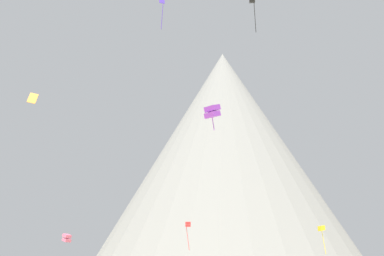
{
  "coord_description": "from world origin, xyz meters",
  "views": [
    {
      "loc": [
        -0.67,
        -26.37,
        3.18
      ],
      "look_at": [
        -2.74,
        41.27,
        24.05
      ],
      "focal_mm": 44.25,
      "sensor_mm": 36.0,
      "label": 1
    }
  ],
  "objects_px": {
    "kite_indigo_high": "(162,5)",
    "kite_violet_mid": "(212,112)",
    "kite_black_high": "(252,1)",
    "kite_yellow_low": "(322,229)",
    "kite_red_low": "(188,225)",
    "kite_rainbow_low": "(67,238)",
    "kite_orange_mid": "(33,98)",
    "rock_massif": "(217,172)"
  },
  "relations": [
    {
      "from": "kite_yellow_low",
      "to": "kite_violet_mid",
      "type": "bearing_deg",
      "value": -60.36
    },
    {
      "from": "kite_indigo_high",
      "to": "kite_violet_mid",
      "type": "relative_size",
      "value": 1.62
    },
    {
      "from": "rock_massif",
      "to": "kite_yellow_low",
      "type": "bearing_deg",
      "value": -70.49
    },
    {
      "from": "kite_black_high",
      "to": "kite_orange_mid",
      "type": "distance_m",
      "value": 30.91
    },
    {
      "from": "rock_massif",
      "to": "kite_black_high",
      "type": "relative_size",
      "value": 14.4
    },
    {
      "from": "kite_black_high",
      "to": "kite_indigo_high",
      "type": "xyz_separation_m",
      "value": [
        -12.0,
        -0.9,
        -0.94
      ]
    },
    {
      "from": "kite_black_high",
      "to": "kite_rainbow_low",
      "type": "relative_size",
      "value": 4.04
    },
    {
      "from": "kite_black_high",
      "to": "kite_rainbow_low",
      "type": "height_order",
      "value": "kite_black_high"
    },
    {
      "from": "kite_rainbow_low",
      "to": "kite_yellow_low",
      "type": "xyz_separation_m",
      "value": [
        36.79,
        11.53,
        2.13
      ]
    },
    {
      "from": "kite_orange_mid",
      "to": "kite_indigo_high",
      "type": "height_order",
      "value": "kite_indigo_high"
    },
    {
      "from": "kite_black_high",
      "to": "kite_indigo_high",
      "type": "bearing_deg",
      "value": 7.61
    },
    {
      "from": "kite_black_high",
      "to": "kite_yellow_low",
      "type": "xyz_separation_m",
      "value": [
        11.63,
        20.49,
        -28.1
      ]
    },
    {
      "from": "rock_massif",
      "to": "kite_red_low",
      "type": "distance_m",
      "value": 44.45
    },
    {
      "from": "kite_rainbow_low",
      "to": "kite_yellow_low",
      "type": "bearing_deg",
      "value": 145.96
    },
    {
      "from": "kite_yellow_low",
      "to": "kite_violet_mid",
      "type": "relative_size",
      "value": 1.47
    },
    {
      "from": "kite_rainbow_low",
      "to": "kite_orange_mid",
      "type": "bearing_deg",
      "value": 31.67
    },
    {
      "from": "kite_black_high",
      "to": "kite_violet_mid",
      "type": "bearing_deg",
      "value": 53.37
    },
    {
      "from": "kite_yellow_low",
      "to": "kite_orange_mid",
      "type": "bearing_deg",
      "value": -85.5
    },
    {
      "from": "kite_yellow_low",
      "to": "rock_massif",
      "type": "bearing_deg",
      "value": 171.54
    },
    {
      "from": "kite_indigo_high",
      "to": "kite_yellow_low",
      "type": "relative_size",
      "value": 1.1
    },
    {
      "from": "kite_violet_mid",
      "to": "kite_rainbow_low",
      "type": "bearing_deg",
      "value": -178.35
    },
    {
      "from": "kite_red_low",
      "to": "kite_yellow_low",
      "type": "height_order",
      "value": "kite_red_low"
    },
    {
      "from": "kite_red_low",
      "to": "kite_violet_mid",
      "type": "height_order",
      "value": "kite_violet_mid"
    },
    {
      "from": "kite_indigo_high",
      "to": "kite_orange_mid",
      "type": "bearing_deg",
      "value": -148.32
    },
    {
      "from": "kite_yellow_low",
      "to": "kite_violet_mid",
      "type": "height_order",
      "value": "kite_violet_mid"
    },
    {
      "from": "kite_black_high",
      "to": "kite_violet_mid",
      "type": "relative_size",
      "value": 1.77
    },
    {
      "from": "kite_black_high",
      "to": "kite_rainbow_low",
      "type": "xyz_separation_m",
      "value": [
        -25.16,
        8.96,
        -30.22
      ]
    },
    {
      "from": "kite_black_high",
      "to": "kite_rainbow_low",
      "type": "bearing_deg",
      "value": -16.28
    },
    {
      "from": "kite_red_low",
      "to": "kite_violet_mid",
      "type": "bearing_deg",
      "value": -84.64
    },
    {
      "from": "kite_rainbow_low",
      "to": "kite_red_low",
      "type": "bearing_deg",
      "value": 170.34
    },
    {
      "from": "kite_yellow_low",
      "to": "kite_indigo_high",
      "type": "bearing_deg",
      "value": -75.82
    },
    {
      "from": "kite_black_high",
      "to": "kite_orange_mid",
      "type": "height_order",
      "value": "kite_black_high"
    },
    {
      "from": "kite_black_high",
      "to": "kite_orange_mid",
      "type": "relative_size",
      "value": 3.55
    },
    {
      "from": "kite_indigo_high",
      "to": "kite_rainbow_low",
      "type": "bearing_deg",
      "value": 163.25
    },
    {
      "from": "rock_massif",
      "to": "kite_indigo_high",
      "type": "height_order",
      "value": "rock_massif"
    },
    {
      "from": "kite_red_low",
      "to": "kite_rainbow_low",
      "type": "bearing_deg",
      "value": -140.12
    },
    {
      "from": "kite_black_high",
      "to": "kite_red_low",
      "type": "distance_m",
      "value": 36.85
    },
    {
      "from": "rock_massif",
      "to": "kite_orange_mid",
      "type": "height_order",
      "value": "rock_massif"
    },
    {
      "from": "kite_orange_mid",
      "to": "rock_massif",
      "type": "bearing_deg",
      "value": -74.37
    },
    {
      "from": "kite_black_high",
      "to": "kite_yellow_low",
      "type": "bearing_deg",
      "value": -116.27
    },
    {
      "from": "kite_black_high",
      "to": "kite_red_low",
      "type": "height_order",
      "value": "kite_black_high"
    },
    {
      "from": "kite_black_high",
      "to": "kite_indigo_high",
      "type": "relative_size",
      "value": 1.1
    }
  ]
}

